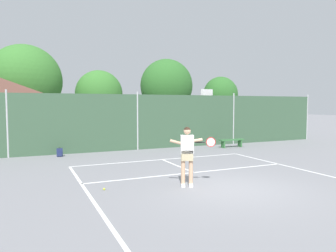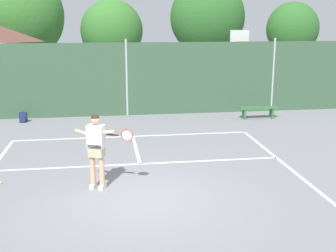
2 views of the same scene
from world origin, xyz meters
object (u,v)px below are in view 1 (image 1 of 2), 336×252
Objects in this scene: backpack_navy at (60,153)px; courtside_bench at (232,141)px; basketball_hoop at (206,108)px; tennis_player at (187,151)px; tennis_ball at (104,189)px.

courtside_bench is (9.59, -0.72, 0.17)m from backpack_navy.
basketball_hoop is 1.91× the size of tennis_player.
basketball_hoop is 11.66m from tennis_player.
backpack_navy is (-9.56, -2.13, -2.12)m from basketball_hoop.
courtside_bench is (6.52, 6.77, -0.75)m from tennis_player.
courtside_bench is at bearing 46.08° from tennis_player.
basketball_hoop is 53.79× the size of tennis_ball.
courtside_bench is (0.03, -2.85, -1.95)m from basketball_hoop.
tennis_ball is 10.86m from courtside_bench.
basketball_hoop is 2.22× the size of courtside_bench.
tennis_ball is at bearing -134.86° from basketball_hoop.
basketball_hoop is 12.87m from tennis_ball.
basketball_hoop is at bearing 12.56° from backpack_navy.
tennis_player is 2.75m from tennis_ball.
tennis_player is at bearing -67.67° from backpack_navy.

